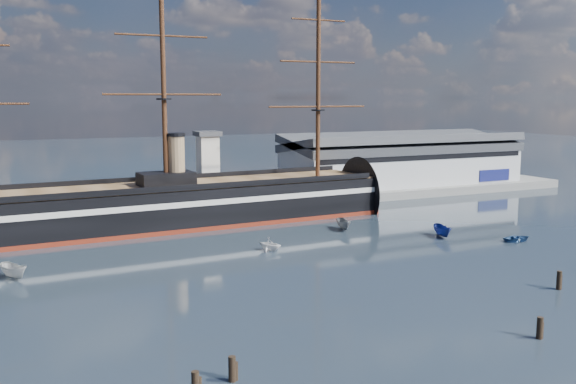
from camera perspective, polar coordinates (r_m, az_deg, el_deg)
name	(u,v)px	position (r m, az deg, el deg)	size (l,w,h in m)	color
ground	(254,243)	(107.48, -3.01, -4.53)	(600.00, 600.00, 0.00)	#1F2B34
quay	(234,206)	(143.95, -4.79, -1.25)	(180.00, 18.00, 2.00)	slate
warehouse	(402,160)	(168.99, 10.12, 2.81)	(63.00, 21.00, 11.60)	#B7BABC
quay_tower	(208,165)	(137.53, -7.13, 2.37)	(5.00, 5.00, 15.00)	silver
warship	(147,206)	(121.57, -12.42, -1.27)	(113.24, 20.40, 53.94)	black
motorboat_a	(14,279)	(94.03, -23.15, -7.09)	(6.39, 2.34, 2.55)	silver
motorboat_c	(344,230)	(118.02, 4.96, -3.38)	(6.25, 2.29, 2.50)	slate
motorboat_d	(270,250)	(102.06, -1.62, -5.22)	(6.41, 2.78, 2.35)	white
motorboat_e	(517,241)	(115.28, 19.73, -4.13)	(3.06, 1.23, 1.43)	#295087
motorboat_f	(442,237)	(114.91, 13.55, -3.91)	(6.51, 2.39, 2.61)	navy
piling_near_left	(232,381)	(57.21, -4.98, -16.43)	(0.64, 0.64, 2.95)	black
piling_near_mid	(539,339)	(70.67, 21.42, -12.05)	(0.64, 0.64, 2.97)	black
piling_near_right	(558,289)	(88.69, 22.91, -7.99)	(0.64, 0.64, 3.10)	black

